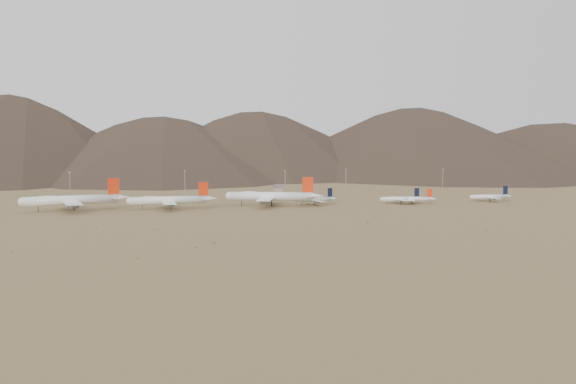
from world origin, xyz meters
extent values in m
plane|color=#967D4E|center=(0.00, 0.00, 0.00)|extent=(3000.00, 3000.00, 0.00)
cylinder|color=white|center=(-143.48, 24.41, 8.00)|extent=(65.13, 24.30, 6.79)
sphere|color=white|center=(-175.13, 15.53, 8.00)|extent=(6.66, 6.66, 6.66)
cone|color=white|center=(-108.03, 34.35, 8.51)|extent=(13.05, 9.08, 6.11)
cube|color=white|center=(-144.74, 24.05, 6.98)|extent=(26.41, 60.86, 0.85)
cube|color=white|center=(-113.09, 32.93, 8.68)|extent=(11.88, 23.65, 0.41)
cube|color=red|center=(-114.36, 32.58, 17.42)|extent=(8.39, 2.90, 12.05)
cylinder|color=black|center=(-165.63, 18.19, 2.30)|extent=(0.44, 0.44, 4.60)
cylinder|color=black|center=(-142.67, 26.40, 2.30)|extent=(0.55, 0.55, 4.60)
cylinder|color=black|center=(-141.75, 23.13, 2.30)|extent=(0.55, 0.55, 4.60)
ellipsoid|color=white|center=(-159.94, 19.79, 9.87)|extent=(21.63, 10.59, 4.08)
cylinder|color=slate|center=(-148.00, 35.66, 5.30)|extent=(7.16, 4.72, 3.06)
cylinder|color=slate|center=(-141.49, 12.45, 5.30)|extent=(7.16, 4.72, 3.06)
cylinder|color=slate|center=(-150.93, 46.10, 5.30)|extent=(7.16, 4.72, 3.06)
cylinder|color=slate|center=(-138.56, 2.00, 5.30)|extent=(7.16, 4.72, 3.06)
cylinder|color=white|center=(-72.91, 21.84, 6.93)|extent=(57.27, 10.29, 5.89)
sphere|color=white|center=(-101.31, 19.63, 6.93)|extent=(5.77, 5.77, 5.77)
cone|color=white|center=(-41.09, 24.32, 7.37)|extent=(10.64, 6.08, 5.30)
cube|color=white|center=(-74.04, 21.75, 6.05)|extent=(13.15, 52.79, 0.74)
cube|color=white|center=(-45.64, 23.96, 7.52)|extent=(6.65, 20.19, 0.35)
cube|color=red|center=(-46.77, 23.87, 15.10)|extent=(7.43, 1.10, 10.45)
cylinder|color=black|center=(-92.79, 20.29, 1.99)|extent=(0.38, 0.38, 3.99)
cylinder|color=black|center=(-71.89, 23.40, 1.99)|extent=(0.47, 0.47, 3.99)
cylinder|color=black|center=(-71.66, 20.46, 1.99)|extent=(0.47, 0.47, 3.99)
ellipsoid|color=white|center=(-87.68, 20.69, 8.55)|extent=(18.52, 5.82, 3.53)
cylinder|color=slate|center=(-74.85, 32.17, 4.59)|extent=(5.89, 3.08, 2.65)
cylinder|color=slate|center=(-73.23, 11.34, 4.59)|extent=(5.89, 3.08, 2.65)
cylinder|color=slate|center=(-75.58, 41.54, 4.59)|extent=(5.89, 3.08, 2.65)
cylinder|color=slate|center=(-72.50, 1.96, 4.59)|extent=(5.89, 3.08, 2.65)
cylinder|color=white|center=(6.56, 28.71, 8.04)|extent=(65.02, 26.61, 6.83)
sphere|color=white|center=(-24.91, 38.76, 8.04)|extent=(6.69, 6.69, 6.69)
cone|color=white|center=(41.81, 17.45, 8.55)|extent=(13.20, 9.47, 6.15)
cube|color=white|center=(5.30, 29.11, 7.02)|extent=(28.50, 60.92, 0.85)
cube|color=white|center=(36.78, 19.06, 8.72)|extent=(12.67, 23.74, 0.41)
cube|color=red|center=(35.52, 19.46, 17.51)|extent=(8.37, 3.20, 12.11)
cylinder|color=black|center=(-15.47, 35.75, 2.31)|extent=(0.44, 0.44, 4.63)
cylinder|color=black|center=(8.34, 29.93, 2.31)|extent=(0.55, 0.55, 4.63)
cylinder|color=black|center=(7.30, 26.68, 2.31)|extent=(0.55, 0.55, 4.63)
ellipsoid|color=white|center=(-9.80, 33.94, 9.92)|extent=(21.70, 11.31, 4.10)
cylinder|color=slate|center=(8.99, 40.65, 5.33)|extent=(7.23, 4.94, 3.07)
cylinder|color=slate|center=(1.62, 17.57, 5.33)|extent=(7.23, 4.94, 3.07)
cylinder|color=slate|center=(12.31, 51.04, 5.33)|extent=(7.23, 4.94, 3.07)
cylinder|color=slate|center=(-1.70, 7.19, 5.33)|extent=(7.23, 4.94, 3.07)
cylinder|color=white|center=(43.78, 32.32, 4.35)|extent=(33.61, 12.59, 3.68)
sphere|color=white|center=(27.47, 27.79, 4.35)|extent=(3.60, 3.60, 3.60)
cone|color=white|center=(62.05, 37.38, 4.63)|extent=(6.76, 4.82, 3.31)
cube|color=white|center=(43.13, 32.14, 3.80)|extent=(12.98, 29.41, 0.46)
cube|color=white|center=(59.44, 36.66, 4.72)|extent=(5.88, 11.44, 0.22)
cube|color=black|center=(58.79, 36.48, 9.82)|extent=(4.33, 1.50, 7.26)
cylinder|color=black|center=(32.36, 29.15, 1.26)|extent=(0.39, 0.39, 2.52)
cylinder|color=black|center=(44.19, 33.38, 1.26)|extent=(0.48, 0.48, 2.52)
cylinder|color=black|center=(44.68, 31.61, 1.26)|extent=(0.48, 0.48, 2.52)
cylinder|color=slate|center=(40.96, 39.97, 2.89)|extent=(3.70, 2.50, 1.65)
cylinder|color=slate|center=(45.30, 24.31, 2.89)|extent=(3.70, 2.50, 1.65)
cylinder|color=white|center=(117.19, 26.37, 4.22)|extent=(32.93, 4.66, 3.56)
sphere|color=white|center=(100.79, 25.82, 4.22)|extent=(3.49, 3.49, 3.49)
cone|color=white|center=(135.56, 26.98, 4.49)|extent=(6.01, 3.40, 3.21)
cube|color=white|center=(116.54, 26.35, 3.69)|extent=(6.19, 28.30, 0.45)
cube|color=white|center=(132.94, 26.90, 4.58)|extent=(3.31, 10.78, 0.21)
cube|color=black|center=(132.28, 26.87, 9.52)|extent=(4.28, 0.46, 7.03)
cylinder|color=black|center=(105.71, 25.99, 1.22)|extent=(0.38, 0.38, 2.44)
cylinder|color=black|center=(117.82, 27.28, 1.22)|extent=(0.47, 0.47, 2.44)
cylinder|color=black|center=(117.88, 25.50, 1.22)|extent=(0.47, 0.47, 2.44)
cylinder|color=slate|center=(116.27, 34.22, 2.80)|extent=(3.33, 1.71, 1.60)
cylinder|color=slate|center=(116.80, 18.48, 2.80)|extent=(3.33, 1.71, 1.60)
cylinder|color=white|center=(127.00, 25.66, 4.12)|extent=(31.27, 14.27, 3.48)
sphere|color=white|center=(111.96, 31.16, 4.12)|extent=(3.41, 3.41, 3.41)
cone|color=white|center=(143.85, 19.49, 4.38)|extent=(6.49, 4.92, 3.13)
cube|color=white|center=(126.40, 25.88, 3.60)|extent=(14.25, 27.54, 0.43)
cube|color=white|center=(141.44, 20.37, 4.47)|extent=(6.29, 10.79, 0.21)
cube|color=red|center=(140.84, 20.59, 9.29)|extent=(4.02, 1.72, 6.86)
cylinder|color=black|center=(116.47, 29.51, 1.19)|extent=(0.37, 0.37, 2.38)
cylinder|color=black|center=(127.90, 26.25, 1.19)|extent=(0.46, 0.46, 2.38)
cylinder|color=black|center=(127.31, 24.62, 1.19)|extent=(0.46, 0.46, 2.38)
cylinder|color=slate|center=(129.04, 33.10, 2.74)|extent=(3.55, 2.57, 1.56)
cylinder|color=slate|center=(123.76, 18.66, 2.74)|extent=(3.55, 2.57, 1.56)
cylinder|color=white|center=(201.96, 29.79, 4.36)|extent=(33.90, 3.76, 3.68)
sphere|color=white|center=(185.01, 29.76, 4.36)|extent=(3.61, 3.61, 3.61)
cone|color=white|center=(220.94, 29.84, 4.63)|extent=(6.11, 3.33, 3.31)
cube|color=white|center=(201.28, 29.79, 3.81)|extent=(5.49, 29.06, 0.46)
cube|color=white|center=(218.23, 29.83, 4.73)|extent=(3.08, 11.05, 0.22)
cube|color=black|center=(217.55, 29.83, 9.83)|extent=(4.41, 0.34, 7.26)
cylinder|color=black|center=(190.09, 29.77, 1.26)|extent=(0.39, 0.39, 2.52)
cylinder|color=black|center=(202.63, 30.72, 1.26)|extent=(0.48, 0.48, 2.52)
cylinder|color=black|center=(202.64, 28.88, 1.26)|extent=(0.48, 0.48, 2.52)
cylinder|color=slate|center=(201.26, 37.93, 2.90)|extent=(3.39, 1.66, 1.66)
cylinder|color=slate|center=(201.30, 21.66, 2.90)|extent=(3.39, 1.66, 1.66)
cube|color=tan|center=(30.00, 120.00, 4.00)|extent=(8.00, 8.00, 8.00)
cube|color=slate|center=(30.00, 120.00, 10.00)|extent=(6.00, 6.00, 4.00)
cylinder|color=gray|center=(-160.12, 117.94, 12.50)|extent=(0.50, 0.50, 25.00)
cube|color=gray|center=(-160.12, 117.94, 25.30)|extent=(2.00, 0.60, 0.80)
cylinder|color=gray|center=(-58.09, 135.59, 12.50)|extent=(0.50, 0.50, 25.00)
cube|color=gray|center=(-58.09, 135.59, 25.30)|extent=(2.00, 0.60, 0.80)
cylinder|color=gray|center=(35.96, 112.46, 12.50)|extent=(0.50, 0.50, 25.00)
cube|color=gray|center=(35.96, 112.46, 25.30)|extent=(2.00, 0.60, 0.80)
cylinder|color=gray|center=(106.92, 143.64, 12.50)|extent=(0.50, 0.50, 25.00)
cube|color=gray|center=(106.92, 143.64, 25.30)|extent=(2.00, 0.60, 0.80)
cylinder|color=gray|center=(210.05, 132.09, 12.50)|extent=(0.50, 0.50, 25.00)
cube|color=gray|center=(210.05, 132.09, 25.30)|extent=(2.00, 0.60, 0.80)
ellipsoid|color=olive|center=(159.52, -33.02, 0.17)|extent=(0.50, 0.50, 0.34)
ellipsoid|color=olive|center=(46.16, -90.43, 0.40)|extent=(0.96, 0.96, 0.81)
ellipsoid|color=olive|center=(35.18, -144.55, 0.19)|extent=(0.60, 0.60, 0.37)
ellipsoid|color=olive|center=(-139.41, -152.84, 0.21)|extent=(0.55, 0.55, 0.42)
ellipsoid|color=olive|center=(41.30, -147.73, 0.21)|extent=(0.63, 0.63, 0.43)
ellipsoid|color=olive|center=(-60.79, -155.71, 0.29)|extent=(0.93, 0.93, 0.58)
ellipsoid|color=olive|center=(-182.75, -9.40, 0.26)|extent=(0.60, 0.60, 0.53)
ellipsoid|color=olive|center=(63.35, -52.72, 0.25)|extent=(0.90, 0.90, 0.51)
ellipsoid|color=olive|center=(-51.47, -146.76, 0.42)|extent=(1.02, 1.02, 0.84)
ellipsoid|color=olive|center=(198.40, -4.46, 0.30)|extent=(1.01, 1.01, 0.60)
ellipsoid|color=olive|center=(-121.30, -67.56, 0.17)|extent=(0.57, 0.57, 0.35)
ellipsoid|color=olive|center=(99.52, -134.48, 0.30)|extent=(0.97, 0.97, 0.60)
ellipsoid|color=olive|center=(208.90, -30.96, 0.32)|extent=(0.77, 0.77, 0.65)
ellipsoid|color=olive|center=(-80.72, -91.52, 0.27)|extent=(1.07, 1.07, 0.54)
ellipsoid|color=olive|center=(215.12, -19.06, 0.27)|extent=(0.66, 0.66, 0.54)
ellipsoid|color=olive|center=(49.80, -39.71, 0.22)|extent=(0.76, 0.76, 0.45)
ellipsoid|color=olive|center=(187.38, -36.25, 0.26)|extent=(0.95, 0.95, 0.53)
ellipsoid|color=olive|center=(-150.08, -106.24, 0.16)|extent=(0.52, 0.52, 0.32)
ellipsoid|color=olive|center=(-85.11, -177.22, 0.33)|extent=(0.73, 0.73, 0.65)
ellipsoid|color=olive|center=(122.15, -95.91, 0.25)|extent=(0.68, 0.68, 0.50)
ellipsoid|color=olive|center=(-113.02, -80.79, 0.28)|extent=(0.68, 0.68, 0.56)
camera|label=1|loc=(-71.15, -413.56, 44.23)|focal=35.00mm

